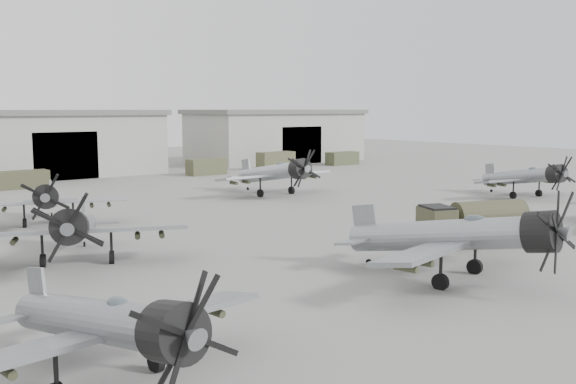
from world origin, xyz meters
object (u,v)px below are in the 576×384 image
at_px(aircraft_near_1, 462,236).
at_px(aircraft_mid_3, 528,177).
at_px(aircraft_near_0, 110,324).
at_px(aircraft_far_0, 48,199).
at_px(aircraft_far_1, 277,173).
at_px(fuel_tanker, 474,220).
at_px(aircraft_mid_1, 76,227).

xyz_separation_m(aircraft_near_1, aircraft_mid_3, (31.31, 15.35, -0.29)).
distance_m(aircraft_near_0, aircraft_far_0, 30.96).
xyz_separation_m(aircraft_far_1, fuel_tanker, (-4.44, -27.11, -0.72)).
xyz_separation_m(aircraft_mid_3, fuel_tanker, (-23.15, -10.26, -0.47)).
bearing_deg(fuel_tanker, aircraft_mid_3, 45.50).
relative_size(aircraft_near_0, aircraft_near_1, 0.88).
height_order(aircraft_near_1, fuel_tanker, aircraft_near_1).
bearing_deg(aircraft_mid_1, aircraft_far_1, 56.40).
bearing_deg(aircraft_near_1, aircraft_mid_3, 14.60).
distance_m(aircraft_far_0, aircraft_far_1, 24.33).
distance_m(aircraft_far_0, fuel_tanker, 30.98).
relative_size(aircraft_near_0, aircraft_mid_3, 1.00).
distance_m(aircraft_mid_3, aircraft_far_0, 44.96).
bearing_deg(aircraft_near_1, aircraft_near_0, 171.33).
bearing_deg(aircraft_mid_3, aircraft_far_0, 174.47).
distance_m(aircraft_mid_3, fuel_tanker, 25.33).
height_order(aircraft_mid_3, fuel_tanker, aircraft_mid_3).
bearing_deg(aircraft_far_0, aircraft_mid_1, -81.63).
distance_m(aircraft_mid_3, aircraft_far_1, 25.18).
bearing_deg(fuel_tanker, aircraft_far_1, 102.29).
bearing_deg(aircraft_near_0, fuel_tanker, 5.43).
xyz_separation_m(aircraft_far_0, aircraft_far_1, (24.12, 3.18, 0.27)).
xyz_separation_m(aircraft_near_0, aircraft_far_0, (7.78, 29.97, -0.01)).
relative_size(aircraft_far_0, fuel_tanker, 1.46).
relative_size(aircraft_far_1, fuel_tanker, 1.66).
height_order(aircraft_mid_3, aircraft_far_1, aircraft_far_1).
distance_m(aircraft_near_1, fuel_tanker, 9.64).
bearing_deg(aircraft_mid_3, fuel_tanker, -143.93).
height_order(aircraft_mid_3, aircraft_far_0, aircraft_mid_3).
bearing_deg(aircraft_far_1, aircraft_far_0, -170.62).
distance_m(aircraft_near_1, aircraft_mid_1, 21.15).
height_order(aircraft_far_0, aircraft_far_1, aircraft_far_1).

